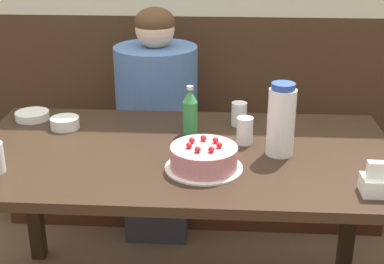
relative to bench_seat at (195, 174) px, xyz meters
The scene contains 11 objects.
bench_seat is the anchor object (origin of this frame).
dining_table 0.93m from the bench_seat, 90.00° to the right, with size 1.53×0.82×0.73m.
birthday_cake 1.12m from the bench_seat, 84.97° to the right, with size 0.26×0.26×0.10m.
water_pitcher 1.11m from the bench_seat, 67.73° to the right, with size 0.10×0.10×0.26m.
soju_bottle 0.89m from the bench_seat, 88.30° to the right, with size 0.06×0.06×0.19m.
napkin_holder 1.39m from the bench_seat, 61.05° to the right, with size 0.11×0.08×0.11m.
bowl_soup_white 0.99m from the bench_seat, 138.95° to the right, with size 0.14×0.14×0.03m.
bowl_rice_small 0.96m from the bench_seat, 126.32° to the right, with size 0.11×0.11×0.04m.
glass_tumbler_short 0.96m from the bench_seat, 73.40° to the right, with size 0.06×0.06×0.10m.
glass_shot_small 0.82m from the bench_seat, 69.90° to the right, with size 0.06×0.06×0.09m.
person_pale_blue_shirt 0.41m from the bench_seat, 137.48° to the right, with size 0.39×0.39×1.13m.
Camera 1 is at (0.15, -1.74, 1.50)m, focal length 50.00 mm.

